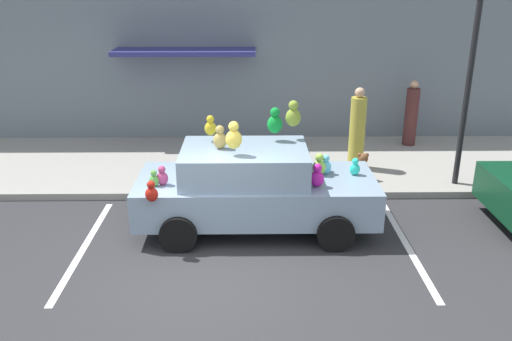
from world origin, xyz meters
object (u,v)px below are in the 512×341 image
Objects in this scene: pedestrian_walking_past at (357,131)px; plush_covered_car at (253,186)px; pedestrian_near_shopfront at (411,115)px; teddy_bear_on_sidewalk at (362,167)px; street_lamp_post at (471,68)px.

plush_covered_car is at bearing -130.94° from pedestrian_walking_past.
pedestrian_near_shopfront is (4.16, 4.53, 0.13)m from plush_covered_car.
plush_covered_car is at bearing -132.58° from pedestrian_near_shopfront.
pedestrian_walking_past is at bearing -135.03° from pedestrian_near_shopfront.
teddy_bear_on_sidewalk is 0.33× the size of pedestrian_walking_past.
pedestrian_walking_past is at bearing 90.24° from teddy_bear_on_sidewalk.
street_lamp_post reaches higher than pedestrian_near_shopfront.
pedestrian_walking_past is (-1.99, 1.01, -1.62)m from street_lamp_post.
plush_covered_car is 3.69m from pedestrian_walking_past.
plush_covered_car reaches higher than pedestrian_walking_past.
plush_covered_car is 6.15m from pedestrian_near_shopfront.
street_lamp_post is at bearing 21.85° from plush_covered_car.
teddy_bear_on_sidewalk is at bearing 39.68° from plush_covered_car.
teddy_bear_on_sidewalk is at bearing -89.76° from pedestrian_walking_past.
street_lamp_post is at bearing -26.99° from pedestrian_walking_past.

